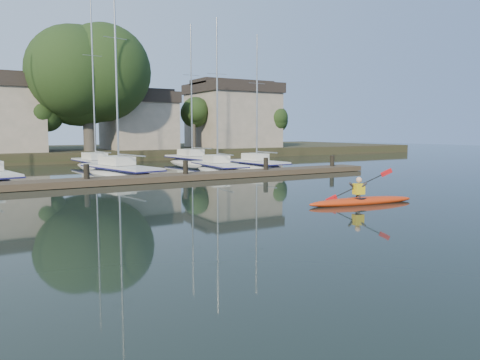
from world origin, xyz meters
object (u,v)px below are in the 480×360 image
dock (139,179)px  sailboat_4 (258,171)px  sailboat_7 (194,166)px  sailboat_3 (219,173)px  kayak (361,200)px  sailboat_6 (97,169)px  sailboat_2 (121,178)px

dock → sailboat_4: bearing=23.4°
dock → sailboat_4: size_ratio=2.86×
dock → sailboat_7: 15.94m
sailboat_3 → sailboat_4: 3.88m
kayak → sailboat_6: size_ratio=0.32×
kayak → sailboat_6: 25.89m
sailboat_4 → sailboat_7: (-2.12, 7.79, -0.02)m
kayak → sailboat_2: (-5.04, 17.55, -0.39)m
kayak → sailboat_6: (-4.73, 25.46, -0.38)m
sailboat_7 → sailboat_6: bearing=173.1°
sailboat_7 → sailboat_3: bearing=-108.4°
sailboat_3 → sailboat_4: size_ratio=1.06×
dock → sailboat_4: sailboat_4 is taller
kayak → sailboat_3: sailboat_3 is taller
dock → sailboat_3: 9.00m
dock → sailboat_2: (0.36, 4.96, -0.40)m
dock → sailboat_6: bearing=87.0°
kayak → sailboat_3: 17.33m
sailboat_4 → sailboat_6: 13.45m
kayak → dock: 13.70m
sailboat_3 → sailboat_6: bearing=135.4°
dock → sailboat_2: sailboat_2 is taller
sailboat_2 → kayak: bearing=-85.5°
sailboat_2 → sailboat_3: sailboat_2 is taller
sailboat_2 → sailboat_6: sailboat_2 is taller
kayak → dock: size_ratio=0.15×
sailboat_6 → dock: bearing=-97.5°
dock → sailboat_3: size_ratio=2.69×
sailboat_3 → sailboat_7: bearing=83.0°
sailboat_3 → sailboat_6: 10.90m
dock → sailboat_2: size_ratio=2.14×
sailboat_6 → sailboat_7: 8.81m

